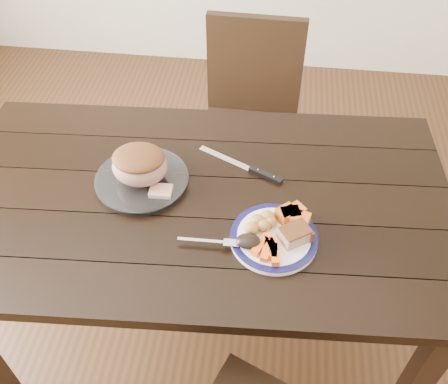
# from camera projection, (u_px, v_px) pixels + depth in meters

# --- Properties ---
(ground) EXTENTS (4.00, 4.00, 0.00)m
(ground) POSITION_uv_depth(u_px,v_px,m) (206.00, 316.00, 2.12)
(ground) COLOR #472B16
(ground) RESTS_ON ground
(dining_table) EXTENTS (1.65, 0.99, 0.75)m
(dining_table) POSITION_uv_depth(u_px,v_px,m) (201.00, 215.00, 1.64)
(dining_table) COLOR black
(dining_table) RESTS_ON ground
(chair_far) EXTENTS (0.43, 0.44, 0.93)m
(chair_far) POSITION_uv_depth(u_px,v_px,m) (250.00, 114.00, 2.24)
(chair_far) COLOR black
(chair_far) RESTS_ON ground
(dinner_plate) EXTENTS (0.26, 0.26, 0.02)m
(dinner_plate) POSITION_uv_depth(u_px,v_px,m) (274.00, 238.00, 1.45)
(dinner_plate) COLOR white
(dinner_plate) RESTS_ON dining_table
(plate_rim) EXTENTS (0.26, 0.26, 0.02)m
(plate_rim) POSITION_uv_depth(u_px,v_px,m) (274.00, 236.00, 1.45)
(plate_rim) COLOR #0F0D41
(plate_rim) RESTS_ON dinner_plate
(serving_platter) EXTENTS (0.29, 0.29, 0.02)m
(serving_platter) POSITION_uv_depth(u_px,v_px,m) (142.00, 181.00, 1.61)
(serving_platter) COLOR white
(serving_platter) RESTS_ON dining_table
(pork_slice) EXTENTS (0.10, 0.10, 0.04)m
(pork_slice) POSITION_uv_depth(u_px,v_px,m) (294.00, 235.00, 1.42)
(pork_slice) COLOR tan
(pork_slice) RESTS_ON dinner_plate
(roasted_potatoes) EXTENTS (0.09, 0.09, 0.04)m
(roasted_potatoes) POSITION_uv_depth(u_px,v_px,m) (262.00, 222.00, 1.45)
(roasted_potatoes) COLOR gold
(roasted_potatoes) RESTS_ON dinner_plate
(carrot_batons) EXTENTS (0.08, 0.11, 0.02)m
(carrot_batons) POSITION_uv_depth(u_px,v_px,m) (269.00, 249.00, 1.40)
(carrot_batons) COLOR #F25914
(carrot_batons) RESTS_ON dinner_plate
(pumpkin_wedges) EXTENTS (0.11, 0.09, 0.04)m
(pumpkin_wedges) POSITION_uv_depth(u_px,v_px,m) (293.00, 215.00, 1.47)
(pumpkin_wedges) COLOR orange
(pumpkin_wedges) RESTS_ON dinner_plate
(dark_mushroom) EXTENTS (0.07, 0.05, 0.03)m
(dark_mushroom) POSITION_uv_depth(u_px,v_px,m) (249.00, 241.00, 1.41)
(dark_mushroom) COLOR black
(dark_mushroom) RESTS_ON dinner_plate
(fork) EXTENTS (0.18, 0.03, 0.00)m
(fork) POSITION_uv_depth(u_px,v_px,m) (213.00, 242.00, 1.43)
(fork) COLOR silver
(fork) RESTS_ON dinner_plate
(roast_joint) EXTENTS (0.18, 0.15, 0.11)m
(roast_joint) POSITION_uv_depth(u_px,v_px,m) (140.00, 166.00, 1.57)
(roast_joint) COLOR #A97467
(roast_joint) RESTS_ON serving_platter
(cut_slice) EXTENTS (0.07, 0.06, 0.02)m
(cut_slice) POSITION_uv_depth(u_px,v_px,m) (161.00, 191.00, 1.56)
(cut_slice) COLOR tan
(cut_slice) RESTS_ON serving_platter
(carving_knife) EXTENTS (0.30, 0.16, 0.01)m
(carving_knife) POSITION_uv_depth(u_px,v_px,m) (255.00, 171.00, 1.65)
(carving_knife) COLOR silver
(carving_knife) RESTS_ON dining_table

